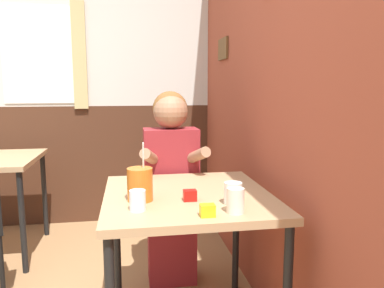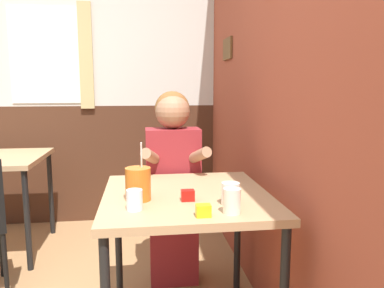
# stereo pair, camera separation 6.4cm
# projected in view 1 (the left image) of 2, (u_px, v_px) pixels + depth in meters

# --- Properties ---
(brick_wall_right) EXTENTS (0.08, 4.24, 2.70)m
(brick_wall_right) POSITION_uv_depth(u_px,v_px,m) (247.00, 75.00, 2.48)
(brick_wall_right) COLOR brown
(brick_wall_right) RESTS_ON ground_plane
(back_wall) EXTENTS (5.67, 0.09, 2.70)m
(back_wall) POSITION_uv_depth(u_px,v_px,m) (61.00, 78.00, 3.37)
(back_wall) COLOR silver
(back_wall) RESTS_ON ground_plane
(main_table) EXTENTS (0.81, 0.85, 0.75)m
(main_table) POSITION_uv_depth(u_px,v_px,m) (188.00, 208.00, 1.85)
(main_table) COLOR tan
(main_table) RESTS_ON ground_plane
(person_seated) EXTENTS (0.42, 0.41, 1.25)m
(person_seated) POSITION_uv_depth(u_px,v_px,m) (171.00, 182.00, 2.39)
(person_seated) COLOR maroon
(person_seated) RESTS_ON ground_plane
(cocktail_pitcher) EXTENTS (0.12, 0.12, 0.27)m
(cocktail_pitcher) POSITION_uv_depth(u_px,v_px,m) (140.00, 184.00, 1.71)
(cocktail_pitcher) COLOR #C6661E
(cocktail_pitcher) RESTS_ON main_table
(glass_near_pitcher) EXTENTS (0.07, 0.07, 0.09)m
(glass_near_pitcher) POSITION_uv_depth(u_px,v_px,m) (138.00, 200.00, 1.57)
(glass_near_pitcher) COLOR silver
(glass_near_pitcher) RESTS_ON main_table
(glass_center) EXTENTS (0.08, 0.08, 0.10)m
(glass_center) POSITION_uv_depth(u_px,v_px,m) (233.00, 193.00, 1.66)
(glass_center) COLOR silver
(glass_center) RESTS_ON main_table
(glass_far_side) EXTENTS (0.07, 0.07, 0.10)m
(glass_far_side) POSITION_uv_depth(u_px,v_px,m) (235.00, 201.00, 1.54)
(glass_far_side) COLOR silver
(glass_far_side) RESTS_ON main_table
(condiment_ketchup) EXTENTS (0.06, 0.04, 0.05)m
(condiment_ketchup) POSITION_uv_depth(u_px,v_px,m) (190.00, 195.00, 1.71)
(condiment_ketchup) COLOR #B7140F
(condiment_ketchup) RESTS_ON main_table
(condiment_mustard) EXTENTS (0.06, 0.04, 0.05)m
(condiment_mustard) POSITION_uv_depth(u_px,v_px,m) (207.00, 210.00, 1.50)
(condiment_mustard) COLOR yellow
(condiment_mustard) RESTS_ON main_table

